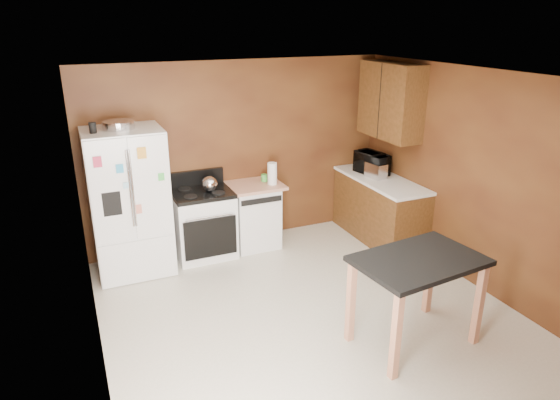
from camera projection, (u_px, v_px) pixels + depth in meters
floor at (312, 317)px, 5.32m from camera, size 4.50×4.50×0.00m
ceiling at (318, 78)px, 4.45m from camera, size 4.50×4.50×0.00m
wall_back at (239, 154)px, 6.82m from camera, size 4.20×0.00×4.20m
wall_front at (489, 334)px, 2.95m from camera, size 4.20×0.00×4.20m
wall_left at (87, 245)px, 4.10m from camera, size 0.00×4.50×4.50m
wall_right at (479, 182)px, 5.67m from camera, size 0.00×4.50×4.50m
roasting_pan at (119, 125)px, 5.72m from camera, size 0.37×0.37×0.09m
pen_cup at (93, 128)px, 5.51m from camera, size 0.08×0.08×0.12m
kettle at (210, 184)px, 6.38m from camera, size 0.20×0.20×0.20m
paper_towel at (272, 174)px, 6.68m from camera, size 0.14×0.14×0.30m
green_canister at (264, 178)px, 6.82m from camera, size 0.11×0.11×0.10m
toaster at (376, 170)px, 6.93m from camera, size 0.22×0.31×0.21m
microwave at (372, 164)px, 7.10m from camera, size 0.43×0.55×0.28m
refrigerator at (129, 203)px, 6.03m from camera, size 0.90×0.80×1.80m
gas_range at (203, 223)px, 6.57m from camera, size 0.76×0.68×1.10m
dishwasher at (254, 214)px, 6.87m from camera, size 0.78×0.63×0.89m
right_cabinets at (383, 177)px, 6.96m from camera, size 0.63×1.58×2.45m
island at (418, 272)px, 4.67m from camera, size 1.24×0.90×0.91m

